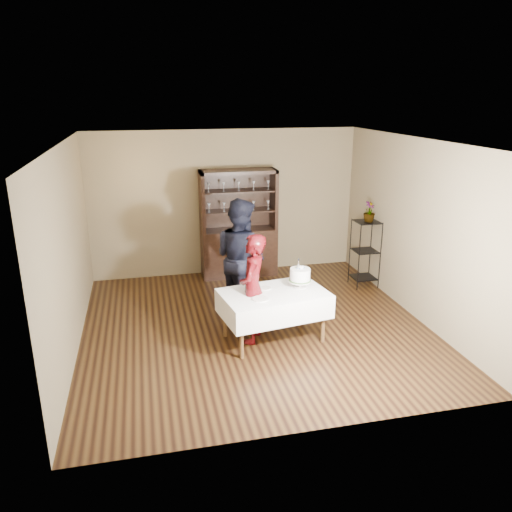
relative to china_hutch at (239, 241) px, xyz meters
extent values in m
plane|color=black|center=(-0.20, -2.25, -0.66)|extent=(5.00, 5.00, 0.00)
plane|color=silver|center=(-0.20, -2.25, 2.04)|extent=(5.00, 5.00, 0.00)
cube|color=#726349|center=(-0.20, 0.25, 0.69)|extent=(5.00, 0.02, 2.70)
cube|color=#726349|center=(-2.70, -2.25, 0.69)|extent=(0.02, 5.00, 2.70)
cube|color=#726349|center=(2.30, -2.25, 0.69)|extent=(0.02, 5.00, 2.70)
cube|color=black|center=(0.00, -0.01, -0.21)|extent=(1.40, 0.48, 0.90)
cube|color=black|center=(0.00, 0.21, 0.79)|extent=(1.40, 0.03, 1.10)
cube|color=black|center=(0.00, -0.01, 1.31)|extent=(1.40, 0.48, 0.06)
cube|color=black|center=(0.00, -0.01, 0.59)|extent=(1.28, 0.42, 0.02)
cube|color=black|center=(0.00, -0.01, 0.96)|extent=(1.28, 0.42, 0.02)
cylinder|color=black|center=(1.88, -1.25, -0.06)|extent=(0.02, 0.02, 1.20)
cylinder|color=black|center=(2.28, -1.25, -0.06)|extent=(0.02, 0.02, 1.20)
cylinder|color=black|center=(1.88, -0.85, -0.06)|extent=(0.02, 0.02, 1.20)
cylinder|color=black|center=(2.28, -0.85, -0.06)|extent=(0.02, 0.02, 1.20)
cube|color=black|center=(2.08, -1.05, -0.51)|extent=(0.40, 0.40, 0.02)
cube|color=black|center=(2.08, -1.05, -0.01)|extent=(0.40, 0.40, 0.01)
cube|color=black|center=(2.08, -1.05, 0.52)|extent=(0.40, 0.40, 0.02)
cube|color=white|center=(-0.04, -2.71, -0.12)|extent=(1.55, 1.10, 0.33)
cylinder|color=#51371D|center=(-0.58, -3.13, -0.33)|extent=(0.06, 0.06, 0.68)
cylinder|color=#51371D|center=(0.61, -2.94, -0.33)|extent=(0.06, 0.06, 0.68)
cylinder|color=#51371D|center=(-0.69, -2.48, -0.33)|extent=(0.06, 0.06, 0.68)
cylinder|color=#51371D|center=(0.51, -2.28, -0.33)|extent=(0.06, 0.06, 0.68)
imported|color=#3B0705|center=(-0.32, -2.66, 0.11)|extent=(0.57, 0.66, 1.54)
imported|color=black|center=(-0.30, -1.71, 0.25)|extent=(1.07, 1.13, 1.83)
cylinder|color=silver|center=(0.37, -2.61, 0.05)|extent=(0.18, 0.18, 0.01)
cylinder|color=silver|center=(0.37, -2.61, 0.09)|extent=(0.04, 0.04, 0.09)
cylinder|color=silver|center=(0.37, -2.61, 0.14)|extent=(0.32, 0.32, 0.01)
cylinder|color=#436B33|center=(0.37, -2.61, 0.16)|extent=(0.31, 0.31, 0.02)
cylinder|color=white|center=(0.37, -2.61, 0.24)|extent=(0.36, 0.36, 0.18)
sphere|color=#546EB5|center=(0.39, -2.61, 0.34)|extent=(0.02, 0.02, 0.02)
cube|color=silver|center=(0.33, -2.63, 0.39)|extent=(0.02, 0.02, 0.12)
cube|color=black|center=(0.33, -2.63, 0.46)|extent=(0.02, 0.02, 0.04)
cylinder|color=silver|center=(-0.28, -2.91, 0.06)|extent=(0.28, 0.28, 0.01)
cylinder|color=silver|center=(-0.12, -2.55, 0.06)|extent=(0.20, 0.20, 0.01)
imported|color=#436B33|center=(2.09, -1.09, 0.70)|extent=(0.28, 0.28, 0.36)
camera|label=1|loc=(-1.70, -8.83, 2.65)|focal=35.00mm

